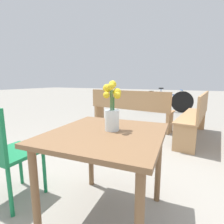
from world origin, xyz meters
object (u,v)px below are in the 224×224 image
(bicycle, at_px, (166,101))
(bench_middle, at_px, (129,107))
(flower_vase, at_px, (112,112))
(cafe_chair, at_px, (4,149))
(table_front, at_px, (106,146))
(bench_near, at_px, (197,114))

(bicycle, bearing_deg, bench_middle, -99.79)
(flower_vase, height_order, cafe_chair, flower_vase)
(table_front, height_order, cafe_chair, cafe_chair)
(table_front, xyz_separation_m, bench_middle, (-0.83, 2.63, -0.12))
(cafe_chair, xyz_separation_m, bench_near, (1.43, 2.61, -0.04))
(table_front, height_order, bench_middle, bench_middle)
(cafe_chair, relative_size, bench_near, 0.52)
(flower_vase, relative_size, cafe_chair, 0.41)
(cafe_chair, bearing_deg, table_front, 14.68)
(flower_vase, height_order, bench_middle, flower_vase)
(bench_middle, bearing_deg, flower_vase, -71.85)
(table_front, relative_size, bicycle, 0.52)
(flower_vase, bearing_deg, table_front, -107.21)
(bench_near, bearing_deg, flower_vase, -103.55)
(table_front, relative_size, bench_near, 0.53)
(table_front, distance_m, bench_middle, 2.76)
(table_front, bearing_deg, bench_middle, 107.43)
(bicycle, bearing_deg, table_front, -85.56)
(flower_vase, distance_m, cafe_chair, 0.98)
(bench_near, bearing_deg, table_front, -103.64)
(cafe_chair, distance_m, bench_near, 2.98)
(flower_vase, xyz_separation_m, bicycle, (-0.42, 5.06, -0.47))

